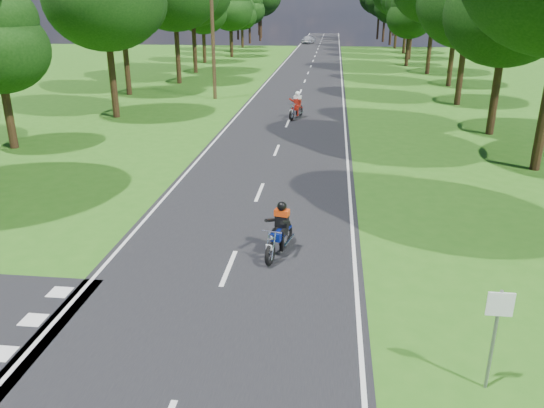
# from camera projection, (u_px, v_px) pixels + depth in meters

# --- Properties ---
(ground) EXTENTS (160.00, 160.00, 0.00)m
(ground) POSITION_uv_depth(u_px,v_px,m) (212.00, 309.00, 12.05)
(ground) COLOR #296116
(ground) RESTS_ON ground
(main_road) EXTENTS (7.00, 140.00, 0.02)m
(main_road) POSITION_uv_depth(u_px,v_px,m) (311.00, 66.00, 58.50)
(main_road) COLOR black
(main_road) RESTS_ON ground
(road_markings) EXTENTS (7.40, 140.00, 0.01)m
(road_markings) POSITION_uv_depth(u_px,v_px,m) (309.00, 68.00, 56.77)
(road_markings) COLOR silver
(road_markings) RESTS_ON main_road
(telegraph_pole) EXTENTS (1.20, 0.26, 8.00)m
(telegraph_pole) POSITION_uv_depth(u_px,v_px,m) (213.00, 41.00, 37.26)
(telegraph_pole) COLOR #382616
(telegraph_pole) RESTS_ON ground
(road_sign) EXTENTS (0.45, 0.07, 2.00)m
(road_sign) POSITION_uv_depth(u_px,v_px,m) (496.00, 324.00, 9.12)
(road_sign) COLOR slate
(road_sign) RESTS_ON ground
(rider_near_blue) EXTENTS (0.98, 1.85, 1.47)m
(rider_near_blue) POSITION_uv_depth(u_px,v_px,m) (279.00, 229.00, 14.46)
(rider_near_blue) COLOR navy
(rider_near_blue) RESTS_ON main_road
(rider_far_red) EXTENTS (1.12, 2.00, 1.59)m
(rider_far_red) POSITION_uv_depth(u_px,v_px,m) (296.00, 105.00, 31.78)
(rider_far_red) COLOR #B6180E
(rider_far_red) RESTS_ON main_road
(distant_car) EXTENTS (2.61, 4.40, 1.41)m
(distant_car) POSITION_uv_depth(u_px,v_px,m) (308.00, 39.00, 91.31)
(distant_car) COLOR silver
(distant_car) RESTS_ON main_road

